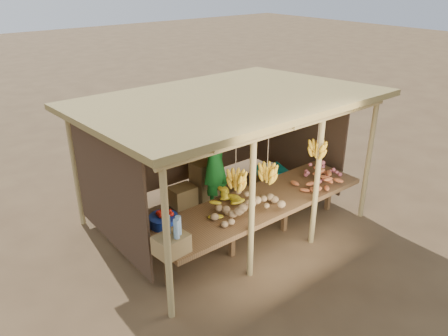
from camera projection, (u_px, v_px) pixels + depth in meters
ground at (224, 219)px, 8.11m from camera, size 60.00×60.00×0.00m
stall_structure at (224, 122)px, 7.28m from camera, size 4.70×3.50×2.43m
counter at (260, 204)px, 7.13m from camera, size 3.90×1.05×0.80m
potato_heap at (248, 202)px, 6.69m from camera, size 1.19×0.78×0.37m
sweet_potato_heap at (321, 175)px, 7.58m from camera, size 0.97×0.69×0.35m
onion_heap at (321, 169)px, 7.80m from camera, size 0.89×0.74×0.35m
banana_pile at (224, 197)px, 6.85m from camera, size 0.74×0.50×0.35m
tomato_basin at (164, 220)px, 6.40m from camera, size 0.43×0.43×0.23m
bottle_box at (171, 240)px, 5.72m from camera, size 0.46×0.38×0.54m
vendor at (215, 163)px, 8.17m from camera, size 0.79×0.64×1.87m
tarp_crate at (269, 181)px, 8.90m from camera, size 0.75×0.69×0.75m
carton_stack at (197, 185)px, 8.65m from camera, size 1.04×0.42×0.77m
burlap_sacks at (125, 205)px, 8.06m from camera, size 0.89×0.46×0.63m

